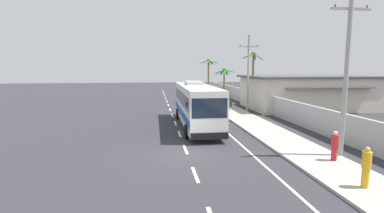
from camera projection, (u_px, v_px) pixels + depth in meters
name	position (u px, v px, depth m)	size (l,w,h in m)	color
ground_plane	(187.00, 154.00, 16.63)	(160.00, 160.00, 0.00)	#303035
sidewalk_kerb	(246.00, 119.00, 27.33)	(3.20, 90.00, 0.14)	#A8A399
lane_markings	(194.00, 114.00, 31.14)	(3.85, 71.00, 0.01)	white
boundary_wall	(268.00, 104.00, 31.63)	(0.24, 60.00, 1.98)	#B2B2AD
coach_bus_foreground	(196.00, 103.00, 24.27)	(3.01, 12.20, 3.76)	white
motorcycle_beside_bus	(207.00, 105.00, 32.79)	(0.56, 1.96, 1.67)	black
pedestrian_near_kerb	(215.00, 98.00, 37.29)	(0.36, 0.36, 1.71)	beige
pedestrian_midwalk	(335.00, 145.00, 14.91)	(0.36, 0.36, 1.58)	red
pedestrian_far_walk	(366.00, 166.00, 11.53)	(0.36, 0.36, 1.70)	gold
utility_pole_nearest	(346.00, 72.00, 15.33)	(2.25, 0.24, 9.01)	#9E9E99
utility_pole_mid	(248.00, 72.00, 32.06)	(2.34, 0.24, 8.59)	#9E9E99
palm_nearest	(209.00, 70.00, 50.43)	(3.37, 3.01, 6.48)	brown
palm_second	(253.00, 69.00, 34.02)	(2.77, 2.73, 6.81)	brown
palm_third	(224.00, 75.00, 48.12)	(3.81, 3.70, 4.87)	brown
roadside_building	(307.00, 92.00, 34.89)	(14.99, 9.81, 4.00)	beige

